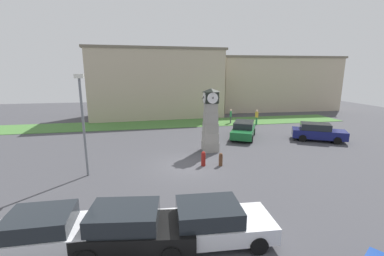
{
  "coord_description": "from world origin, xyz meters",
  "views": [
    {
      "loc": [
        -2.64,
        -16.01,
        6.2
      ],
      "look_at": [
        0.93,
        3.13,
        1.84
      ],
      "focal_mm": 24.0,
      "sensor_mm": 36.0,
      "label": 1
    }
  ],
  "objects_px": {
    "car_by_building": "(214,222)",
    "bench": "(210,120)",
    "car_near_tower": "(131,228)",
    "pedestrian_crossing_lot": "(231,115)",
    "car_navy_sedan": "(48,232)",
    "car_far_lot": "(244,130)",
    "pedestrian_near_bench": "(257,116)",
    "bollard_near_tower": "(203,159)",
    "car_silver_hatch": "(318,132)",
    "bollard_mid_row": "(221,159)",
    "clock_tower": "(211,122)",
    "street_lamp_far_side": "(83,119)"
  },
  "relations": [
    {
      "from": "car_by_building",
      "to": "bollard_near_tower",
      "type": "bearing_deg",
      "value": 79.83
    },
    {
      "from": "clock_tower",
      "to": "bollard_mid_row",
      "type": "relative_size",
      "value": 5.51
    },
    {
      "from": "bollard_near_tower",
      "to": "car_near_tower",
      "type": "bearing_deg",
      "value": -120.41
    },
    {
      "from": "car_navy_sedan",
      "to": "car_far_lot",
      "type": "relative_size",
      "value": 0.79
    },
    {
      "from": "bollard_near_tower",
      "to": "car_by_building",
      "type": "height_order",
      "value": "car_by_building"
    },
    {
      "from": "bollard_near_tower",
      "to": "car_silver_hatch",
      "type": "xyz_separation_m",
      "value": [
        11.58,
        4.26,
        0.3
      ]
    },
    {
      "from": "car_near_tower",
      "to": "pedestrian_crossing_lot",
      "type": "bearing_deg",
      "value": 62.37
    },
    {
      "from": "car_far_lot",
      "to": "bench",
      "type": "relative_size",
      "value": 2.93
    },
    {
      "from": "car_by_building",
      "to": "bench",
      "type": "height_order",
      "value": "car_by_building"
    },
    {
      "from": "car_far_lot",
      "to": "pedestrian_near_bench",
      "type": "distance_m",
      "value": 6.55
    },
    {
      "from": "bollard_mid_row",
      "to": "car_near_tower",
      "type": "bearing_deg",
      "value": -127.29
    },
    {
      "from": "clock_tower",
      "to": "bollard_mid_row",
      "type": "bearing_deg",
      "value": -92.29
    },
    {
      "from": "pedestrian_crossing_lot",
      "to": "clock_tower",
      "type": "bearing_deg",
      "value": -117.1
    },
    {
      "from": "car_near_tower",
      "to": "street_lamp_far_side",
      "type": "height_order",
      "value": "street_lamp_far_side"
    },
    {
      "from": "bollard_mid_row",
      "to": "pedestrian_near_bench",
      "type": "xyz_separation_m",
      "value": [
        8.01,
        12.08,
        0.56
      ]
    },
    {
      "from": "bollard_mid_row",
      "to": "pedestrian_crossing_lot",
      "type": "bearing_deg",
      "value": 68.46
    },
    {
      "from": "bollard_near_tower",
      "to": "car_by_building",
      "type": "bearing_deg",
      "value": -100.17
    },
    {
      "from": "car_silver_hatch",
      "to": "pedestrian_near_bench",
      "type": "distance_m",
      "value": 8.0
    },
    {
      "from": "bollard_near_tower",
      "to": "car_by_building",
      "type": "xyz_separation_m",
      "value": [
        -1.36,
        -7.57,
        0.25
      ]
    },
    {
      "from": "car_navy_sedan",
      "to": "street_lamp_far_side",
      "type": "relative_size",
      "value": 0.64
    },
    {
      "from": "car_by_building",
      "to": "street_lamp_far_side",
      "type": "distance_m",
      "value": 9.75
    },
    {
      "from": "bench",
      "to": "bollard_mid_row",
      "type": "bearing_deg",
      "value": -101.52
    },
    {
      "from": "bollard_near_tower",
      "to": "car_near_tower",
      "type": "xyz_separation_m",
      "value": [
        -4.34,
        -7.4,
        0.27
      ]
    },
    {
      "from": "clock_tower",
      "to": "pedestrian_near_bench",
      "type": "distance_m",
      "value": 11.86
    },
    {
      "from": "bollard_mid_row",
      "to": "car_by_building",
      "type": "bearing_deg",
      "value": -108.71
    },
    {
      "from": "pedestrian_near_bench",
      "to": "street_lamp_far_side",
      "type": "bearing_deg",
      "value": -143.41
    },
    {
      "from": "bollard_near_tower",
      "to": "car_by_building",
      "type": "relative_size",
      "value": 0.23
    },
    {
      "from": "clock_tower",
      "to": "car_by_building",
      "type": "relative_size",
      "value": 1.16
    },
    {
      "from": "bollard_near_tower",
      "to": "car_far_lot",
      "type": "height_order",
      "value": "car_far_lot"
    },
    {
      "from": "car_by_building",
      "to": "bench",
      "type": "relative_size",
      "value": 2.55
    },
    {
      "from": "car_silver_hatch",
      "to": "bench",
      "type": "distance_m",
      "value": 11.56
    },
    {
      "from": "bollard_mid_row",
      "to": "car_by_building",
      "type": "distance_m",
      "value": 7.78
    },
    {
      "from": "car_by_building",
      "to": "pedestrian_near_bench",
      "type": "bearing_deg",
      "value": 61.63
    },
    {
      "from": "clock_tower",
      "to": "car_far_lot",
      "type": "height_order",
      "value": "clock_tower"
    },
    {
      "from": "bench",
      "to": "street_lamp_far_side",
      "type": "xyz_separation_m",
      "value": [
        -11.02,
        -13.09,
        2.98
      ]
    },
    {
      "from": "car_navy_sedan",
      "to": "car_by_building",
      "type": "bearing_deg",
      "value": -4.3
    },
    {
      "from": "car_far_lot",
      "to": "car_silver_hatch",
      "type": "distance_m",
      "value": 6.58
    },
    {
      "from": "pedestrian_near_bench",
      "to": "pedestrian_crossing_lot",
      "type": "relative_size",
      "value": 1.02
    },
    {
      "from": "clock_tower",
      "to": "bollard_near_tower",
      "type": "distance_m",
      "value": 3.8
    },
    {
      "from": "clock_tower",
      "to": "bollard_near_tower",
      "type": "bearing_deg",
      "value": -112.26
    },
    {
      "from": "bollard_near_tower",
      "to": "street_lamp_far_side",
      "type": "relative_size",
      "value": 0.17
    },
    {
      "from": "bollard_mid_row",
      "to": "car_far_lot",
      "type": "height_order",
      "value": "car_far_lot"
    },
    {
      "from": "pedestrian_crossing_lot",
      "to": "street_lamp_far_side",
      "type": "height_order",
      "value": "street_lamp_far_side"
    },
    {
      "from": "bollard_mid_row",
      "to": "street_lamp_far_side",
      "type": "bearing_deg",
      "value": -179.45
    },
    {
      "from": "bench",
      "to": "street_lamp_far_side",
      "type": "distance_m",
      "value": 17.37
    },
    {
      "from": "bollard_near_tower",
      "to": "car_far_lot",
      "type": "xyz_separation_m",
      "value": [
        5.4,
        6.51,
        0.27
      ]
    },
    {
      "from": "street_lamp_far_side",
      "to": "car_by_building",
      "type": "bearing_deg",
      "value": -51.11
    },
    {
      "from": "clock_tower",
      "to": "pedestrian_near_bench",
      "type": "xyz_separation_m",
      "value": [
        7.88,
        8.78,
        -1.29
      ]
    },
    {
      "from": "car_near_tower",
      "to": "car_by_building",
      "type": "relative_size",
      "value": 1.07
    },
    {
      "from": "car_navy_sedan",
      "to": "pedestrian_near_bench",
      "type": "relative_size",
      "value": 2.2
    }
  ]
}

